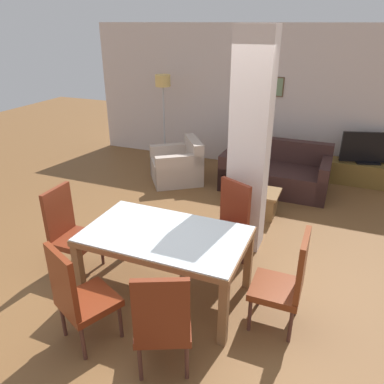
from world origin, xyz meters
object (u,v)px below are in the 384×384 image
object	(u,v)px
armchair	(178,167)
coffee_table	(254,201)
dining_chair_near_right	(162,321)
bottle	(251,182)
sofa	(275,173)
tv_screen	(370,148)
floor_lamp	(163,90)
dining_chair_head_left	(69,229)
dining_chair_far_right	(228,222)
dining_chair_near_left	(78,295)
dining_table	(165,246)
tv_stand	(365,174)
dining_chair_head_right	(287,280)

from	to	relation	value
armchair	coffee_table	size ratio (longest dim) A/B	1.58
dining_chair_near_right	bottle	bearing A→B (deg)	66.84
sofa	tv_screen	world-z (taller)	tv_screen
floor_lamp	dining_chair_head_left	bearing A→B (deg)	-80.61
dining_chair_far_right	tv_screen	distance (m)	3.61
armchair	floor_lamp	xyz separation A→B (m)	(-0.68, 0.83, 1.21)
dining_chair_near_left	coffee_table	world-z (taller)	dining_chair_near_left
dining_table	tv_stand	world-z (taller)	dining_table
dining_chair_far_right	floor_lamp	world-z (taller)	floor_lamp
armchair	tv_stand	size ratio (longest dim) A/B	0.97
dining_chair_head_right	coffee_table	world-z (taller)	dining_chair_head_right
bottle	tv_stand	world-z (taller)	bottle
dining_chair_near_right	tv_stand	bearing A→B (deg)	47.49
tv_stand	floor_lamp	bearing A→B (deg)	-175.59
dining_chair_near_left	dining_chair_head_right	bearing A→B (deg)	53.04
dining_chair_far_right	sofa	size ratio (longest dim) A/B	0.57
tv_stand	dining_chair_head_left	bearing A→B (deg)	-128.60
dining_chair_near_right	floor_lamp	xyz separation A→B (m)	(-2.27, 4.68, 0.96)
dining_chair_near_right	tv_stand	world-z (taller)	dining_chair_near_right
dining_chair_near_left	tv_stand	distance (m)	5.55
dining_chair_head_left	tv_stand	size ratio (longest dim) A/B	0.85
dining_chair_near_right	coffee_table	size ratio (longest dim) A/B	1.39
dining_table	dining_chair_far_right	xyz separation A→B (m)	(0.41, 0.84, -0.07)
tv_screen	armchair	bearing A→B (deg)	3.41
coffee_table	tv_stand	xyz separation A→B (m)	(1.59, 1.87, 0.00)
dining_chair_head_left	sofa	world-z (taller)	dining_chair_head_left
armchair	dining_table	bearing A→B (deg)	166.22
dining_chair_far_right	tv_stand	distance (m)	3.62
dining_table	dining_chair_near_left	xyz separation A→B (m)	(-0.41, -0.90, -0.07)
dining_chair_head_left	floor_lamp	distance (m)	3.95
dining_table	dining_chair_near_left	size ratio (longest dim) A/B	1.62
dining_chair_near_left	bottle	distance (m)	3.28
armchair	coffee_table	distance (m)	1.78
dining_chair_head_left	armchair	distance (m)	2.96
sofa	dining_chair_head_left	bearing A→B (deg)	61.64
dining_table	floor_lamp	bearing A→B (deg)	116.24
coffee_table	bottle	bearing A→B (deg)	137.13
armchair	bottle	bearing A→B (deg)	-149.12
bottle	sofa	bearing A→B (deg)	78.38
dining_chair_head_right	coffee_table	size ratio (longest dim) A/B	1.39
tv_screen	dining_chair_near_right	bearing A→B (deg)	56.11
dining_table	tv_screen	distance (m)	4.55
dining_chair_head_right	dining_chair_near_right	distance (m)	1.23
dining_chair_near_right	dining_chair_far_right	bearing A→B (deg)	65.32
dining_chair_head_left	tv_screen	distance (m)	5.22
tv_screen	floor_lamp	world-z (taller)	floor_lamp
coffee_table	bottle	world-z (taller)	bottle
dining_chair_head_right	dining_chair_near_left	bearing A→B (deg)	118.51
dining_table	dining_chair_near_left	world-z (taller)	dining_chair_near_left
dining_chair_near_left	tv_screen	bearing A→B (deg)	88.53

